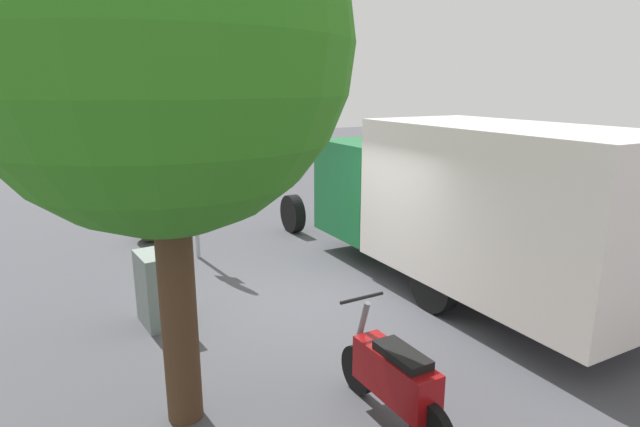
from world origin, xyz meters
TOP-DOWN VIEW (x-y plane):
  - ground_plane at (0.00, 0.00)m, footprint 60.00×60.00m
  - box_truck_near at (-0.50, -2.65)m, footprint 8.22×2.20m
  - motorcycle at (-3.01, 0.51)m, footprint 1.81×0.55m
  - stop_sign at (3.24, 0.84)m, footprint 0.71×0.33m
  - street_tree at (-1.86, 2.39)m, footprint 3.51×3.51m
  - utility_cabinet at (0.55, 2.14)m, footprint 0.76×0.56m
  - shrub_near_sign at (4.91, 1.40)m, footprint 1.02×0.83m

SIDE VIEW (x-z plane):
  - ground_plane at x=0.00m, z-range 0.00..0.00m
  - shrub_near_sign at x=4.91m, z-range 0.00..0.69m
  - motorcycle at x=-3.01m, z-range -0.08..1.12m
  - utility_cabinet at x=0.55m, z-range 0.00..1.09m
  - box_truck_near at x=-0.50m, z-range 0.16..3.04m
  - stop_sign at x=3.24m, z-range 0.51..3.55m
  - street_tree at x=-1.86m, z-range 1.01..6.57m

